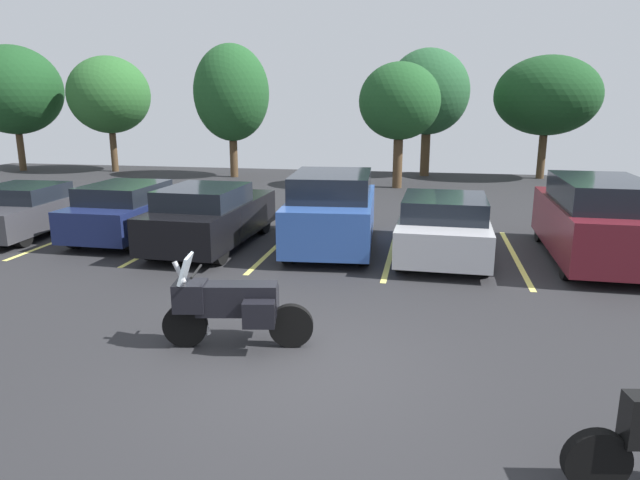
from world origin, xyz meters
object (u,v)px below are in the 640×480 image
Objects in this scene: car_charcoal at (28,209)px; car_navy at (132,209)px; motorcycle_touring at (232,305)px; car_black at (211,216)px; car_maroon at (595,220)px; car_silver at (443,226)px; car_blue at (332,211)px.

car_charcoal is 2.97m from car_navy.
car_navy reaches higher than motorcycle_touring.
car_charcoal is at bearing -177.26° from car_navy.
car_maroon reaches higher than car_black.
car_navy is at bearing 176.78° from car_silver.
car_silver reaches higher than car_charcoal.
car_black reaches higher than car_silver.
car_blue is at bearing 179.21° from car_maroon.
car_navy is at bearing 165.27° from car_black.
car_blue is 0.92× the size of car_maroon.
car_maroon is at bearing -0.79° from car_blue.
car_black is at bearing -171.90° from car_blue.
car_charcoal is 8.31m from car_blue.
car_maroon is (6.31, 5.82, 0.30)m from motorcycle_touring.
car_blue is at bearing -0.55° from car_charcoal.
car_black is at bearing 114.28° from motorcycle_touring.
car_maroon reaches higher than car_charcoal.
car_black is 8.79m from car_maroon.
car_black is at bearing -14.73° from car_navy.
car_maroon is at bearing 2.55° from car_silver.
car_blue is at bearing 8.10° from car_black.
car_black is 5.54m from car_silver.
car_maroon reaches higher than car_blue.
car_charcoal is at bearing 179.45° from car_blue.
motorcycle_touring reaches higher than car_charcoal.
car_maroon is (11.20, -0.30, 0.22)m from car_navy.
car_black is 1.05× the size of car_blue.
car_blue reaches higher than car_charcoal.
car_blue is at bearing 175.09° from car_silver.
car_silver is (10.92, -0.30, 0.06)m from car_charcoal.
car_maroon reaches higher than car_navy.
car_silver is (3.06, 5.68, 0.07)m from motorcycle_touring.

